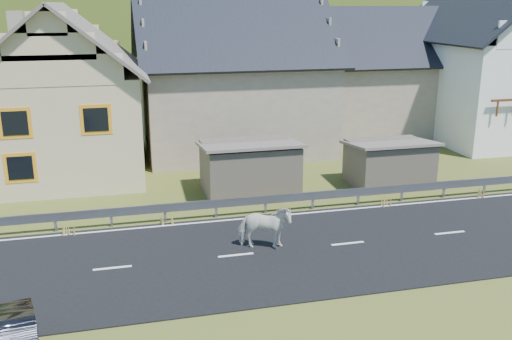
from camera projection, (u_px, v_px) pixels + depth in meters
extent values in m
plane|color=#464E1E|center=(348.00, 245.00, 19.92)|extent=(160.00, 160.00, 0.00)
cube|color=black|center=(348.00, 244.00, 19.92)|extent=(60.00, 7.00, 0.04)
cube|color=silver|center=(348.00, 243.00, 19.91)|extent=(60.00, 6.60, 0.01)
cube|color=#93969B|center=(313.00, 196.00, 23.19)|extent=(28.00, 0.08, 0.34)
cube|color=#93969B|center=(55.00, 223.00, 20.96)|extent=(0.10, 0.06, 0.70)
cube|color=#93969B|center=(111.00, 218.00, 21.42)|extent=(0.10, 0.06, 0.70)
cube|color=#93969B|center=(165.00, 213.00, 21.88)|extent=(0.10, 0.06, 0.70)
cube|color=#93969B|center=(216.00, 209.00, 22.35)|extent=(0.10, 0.06, 0.70)
cube|color=#93969B|center=(265.00, 205.00, 22.81)|extent=(0.10, 0.06, 0.70)
cube|color=#93969B|center=(313.00, 201.00, 23.27)|extent=(0.10, 0.06, 0.70)
cube|color=#93969B|center=(358.00, 197.00, 23.73)|extent=(0.10, 0.06, 0.70)
cube|color=#93969B|center=(402.00, 193.00, 24.19)|extent=(0.10, 0.06, 0.70)
cube|color=#93969B|center=(444.00, 190.00, 24.65)|extent=(0.10, 0.06, 0.70)
cube|color=#93969B|center=(484.00, 186.00, 25.12)|extent=(0.10, 0.06, 0.70)
cube|color=#685C4D|center=(249.00, 168.00, 25.20)|extent=(4.30, 3.30, 2.40)
cube|color=#685C4D|center=(389.00, 164.00, 26.27)|extent=(3.80, 2.90, 2.20)
cube|color=#CEBB90|center=(66.00, 122.00, 28.09)|extent=(7.00, 9.00, 5.00)
cube|color=orange|center=(15.00, 123.00, 23.27)|extent=(1.30, 0.12, 1.30)
cube|color=orange|center=(96.00, 120.00, 24.01)|extent=(1.30, 0.12, 1.30)
cube|color=orange|center=(20.00, 168.00, 23.81)|extent=(1.30, 0.12, 1.30)
cube|color=tan|center=(18.00, 36.00, 27.88)|extent=(0.70, 0.70, 2.40)
cube|color=tan|center=(232.00, 104.00, 32.96)|extent=(10.00, 9.00, 5.00)
cube|color=tan|center=(376.00, 96.00, 37.19)|extent=(9.00, 8.00, 4.60)
cube|color=white|center=(486.00, 88.00, 35.58)|extent=(8.00, 10.00, 6.00)
ellipsoid|color=#2A3E10|center=(153.00, 89.00, 194.37)|extent=(440.00, 280.00, 260.00)
imported|color=silver|center=(265.00, 227.00, 19.30)|extent=(1.35, 2.00, 1.55)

